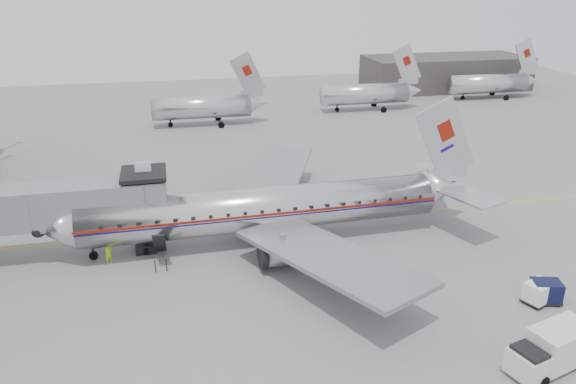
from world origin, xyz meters
The scene contains 12 objects.
ground centered at (0.00, 0.00, 0.00)m, with size 160.00×160.00×0.00m, color slate.
hangar centered at (45.00, 60.00, 3.00)m, with size 30.00×12.00×6.00m, color #3B3936.
apron_line centered at (3.00, 6.00, 0.01)m, with size 0.15×60.00×0.01m, color gold.
jet_bridge centered at (-16.66, 3.67, 4.18)m, with size 21.00×6.20×7.10m.
distant_aircraft_near centered at (-1.79, 42.00, 2.73)m, with size 16.39×3.20×10.26m.
distant_aircraft_mid centered at (24.21, 46.00, 2.73)m, with size 16.39×3.20×10.26m.
distant_aircraft_far centered at (48.21, 50.00, 2.73)m, with size 16.39×3.20×10.26m.
airliner centered at (0.71, 3.02, 2.82)m, with size 35.50×32.88×11.23m.
service_van centered at (12.67, -16.02, 1.26)m, with size 5.46×3.28×2.41m.
baggage_cart_navy centered at (16.70, -10.00, 0.80)m, with size 2.24×1.91×1.51m.
baggage_cart_white centered at (16.17, -10.00, 0.79)m, with size 2.29×2.04×1.48m.
ramp_worker centered at (-12.00, 1.82, 0.83)m, with size 0.61×0.40×1.67m, color #A8E51A.
Camera 1 is at (-6.91, -37.75, 20.40)m, focal length 35.00 mm.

